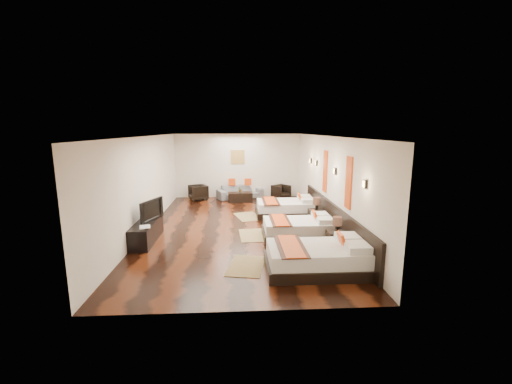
{
  "coord_description": "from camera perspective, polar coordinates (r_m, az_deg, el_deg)",
  "views": [
    {
      "loc": [
        -0.02,
        -9.79,
        3.01
      ],
      "look_at": [
        0.54,
        0.12,
        1.1
      ],
      "focal_mm": 23.05,
      "sensor_mm": 36.0,
      "label": 1
    }
  ],
  "objects": [
    {
      "name": "sofa",
      "position": [
        14.5,
        -2.79,
        0.06
      ],
      "size": [
        2.12,
        1.42,
        0.58
      ],
      "primitive_type": "imported",
      "rotation": [
        0.0,
        0.0,
        0.36
      ],
      "color": "slate",
      "rests_on": "floor"
    },
    {
      "name": "table_plant",
      "position": [
        13.76,
        -2.73,
        0.49
      ],
      "size": [
        0.28,
        0.26,
        0.25
      ],
      "primitive_type": "imported",
      "rotation": [
        0.0,
        0.0,
        0.34
      ],
      "color": "#26571D",
      "rests_on": "coffee_table"
    },
    {
      "name": "jute_mat_mid",
      "position": [
        9.52,
        -0.52,
        -7.5
      ],
      "size": [
        0.82,
        1.24,
        0.01
      ],
      "primitive_type": "cube",
      "rotation": [
        0.0,
        0.0,
        0.06
      ],
      "color": "olive",
      "rests_on": "floor"
    },
    {
      "name": "ceiling",
      "position": [
        9.79,
        -3.18,
        9.65
      ],
      "size": [
        5.5,
        9.5,
        0.01
      ],
      "primitive_type": "cube",
      "color": "white",
      "rests_on": "floor"
    },
    {
      "name": "sconce_mid",
      "position": [
        9.46,
        13.53,
        3.55
      ],
      "size": [
        0.07,
        0.12,
        0.18
      ],
      "color": "black",
      "rests_on": "right_wall"
    },
    {
      "name": "orange_panel_b",
      "position": [
        10.54,
        11.92,
        3.52
      ],
      "size": [
        0.04,
        0.4,
        1.3
      ],
      "primitive_type": "cube",
      "color": "#D86014",
      "rests_on": "right_wall"
    },
    {
      "name": "bed_near",
      "position": [
        7.33,
        10.76,
        -11.13
      ],
      "size": [
        2.2,
        1.38,
        0.84
      ],
      "color": "black",
      "rests_on": "floor"
    },
    {
      "name": "jute_mat_near",
      "position": [
        7.52,
        -1.7,
        -12.65
      ],
      "size": [
        0.96,
        1.32,
        0.01
      ],
      "primitive_type": "cube",
      "rotation": [
        0.0,
        0.0,
        -0.19
      ],
      "color": "olive",
      "rests_on": "floor"
    },
    {
      "name": "tv_console",
      "position": [
        9.45,
        -18.44,
        -6.5
      ],
      "size": [
        0.5,
        1.8,
        0.55
      ],
      "primitive_type": "cube",
      "color": "black",
      "rests_on": "floor"
    },
    {
      "name": "figurine",
      "position": [
        9.97,
        -17.59,
        -2.99
      ],
      "size": [
        0.39,
        0.39,
        0.31
      ],
      "primitive_type": "imported",
      "rotation": [
        0.0,
        0.0,
        -0.38
      ],
      "color": "brown",
      "rests_on": "tv_console"
    },
    {
      "name": "sconce_far",
      "position": [
        11.57,
        10.41,
        4.97
      ],
      "size": [
        0.07,
        0.12,
        0.18
      ],
      "color": "black",
      "rests_on": "right_wall"
    },
    {
      "name": "left_wall",
      "position": [
        10.29,
        -18.61,
        1.32
      ],
      "size": [
        0.01,
        9.5,
        2.8
      ],
      "primitive_type": "cube",
      "color": "silver",
      "rests_on": "floor"
    },
    {
      "name": "coffee_table",
      "position": [
        13.77,
        -2.76,
        -0.89
      ],
      "size": [
        1.03,
        0.56,
        0.4
      ],
      "primitive_type": "cube",
      "rotation": [
        0.0,
        0.0,
        0.06
      ],
      "color": "black",
      "rests_on": "floor"
    },
    {
      "name": "headboard_panel",
      "position": [
        9.74,
        13.19,
        -4.64
      ],
      "size": [
        0.08,
        6.6,
        0.9
      ],
      "primitive_type": "cube",
      "color": "black",
      "rests_on": "floor"
    },
    {
      "name": "floor",
      "position": [
        10.24,
        -3.02,
        -6.21
      ],
      "size": [
        5.5,
        9.5,
        0.01
      ],
      "primitive_type": "cube",
      "color": "black",
      "rests_on": "ground"
    },
    {
      "name": "nightstand_a",
      "position": [
        8.57,
        13.77,
        -7.84
      ],
      "size": [
        0.44,
        0.44,
        0.87
      ],
      "color": "black",
      "rests_on": "floor"
    },
    {
      "name": "tv",
      "position": [
        9.42,
        -18.13,
        -2.96
      ],
      "size": [
        0.46,
        1.0,
        0.58
      ],
      "primitive_type": "imported",
      "rotation": [
        0.0,
        0.0,
        1.23
      ],
      "color": "black",
      "rests_on": "tv_console"
    },
    {
      "name": "jute_mat_far",
      "position": [
        11.48,
        -1.44,
        -4.27
      ],
      "size": [
        1.05,
        1.36,
        0.01
      ],
      "primitive_type": "cube",
      "rotation": [
        0.0,
        0.0,
        0.27
      ],
      "color": "olive",
      "rests_on": "floor"
    },
    {
      "name": "bed_far",
      "position": [
        11.65,
        5.32,
        -2.75
      ],
      "size": [
        2.08,
        1.31,
        0.79
      ],
      "color": "black",
      "rests_on": "floor"
    },
    {
      "name": "right_wall",
      "position": [
        10.3,
        12.39,
        1.65
      ],
      "size": [
        0.01,
        9.5,
        2.8
      ],
      "primitive_type": "cube",
      "color": "silver",
      "rests_on": "floor"
    },
    {
      "name": "orange_panel_a",
      "position": [
        8.46,
        15.77,
        1.57
      ],
      "size": [
        0.04,
        0.4,
        1.3
      ],
      "primitive_type": "cube",
      "color": "#D86014",
      "rests_on": "right_wall"
    },
    {
      "name": "gold_artwork",
      "position": [
        14.57,
        -3.19,
        6.12
      ],
      "size": [
        0.6,
        0.04,
        0.6
      ],
      "primitive_type": "cube",
      "color": "#AD873F",
      "rests_on": "back_wall"
    },
    {
      "name": "sconce_near",
      "position": [
        7.41,
        18.38,
        1.32
      ],
      "size": [
        0.07,
        0.12,
        0.18
      ],
      "color": "black",
      "rests_on": "right_wall"
    },
    {
      "name": "book",
      "position": [
        8.81,
        -19.57,
        -5.86
      ],
      "size": [
        0.34,
        0.4,
        0.03
      ],
      "primitive_type": "imported",
      "rotation": [
        0.0,
        0.0,
        0.28
      ],
      "color": "black",
      "rests_on": "tv_console"
    },
    {
      "name": "armchair_left",
      "position": [
        14.31,
        -10.01,
        -0.07
      ],
      "size": [
        0.95,
        0.94,
        0.65
      ],
      "primitive_type": "imported",
      "rotation": [
        0.0,
        0.0,
        -1.14
      ],
      "color": "black",
      "rests_on": "floor"
    },
    {
      "name": "armchair_right",
      "position": [
        14.48,
        4.38,
        0.07
      ],
      "size": [
        0.91,
        0.91,
        0.6
      ],
      "primitive_type": "imported",
      "rotation": [
        0.0,
        0.0,
        0.66
      ],
      "color": "black",
      "rests_on": "floor"
    },
    {
      "name": "bed_mid",
      "position": [
        9.37,
        7.48,
        -6.26
      ],
      "size": [
        1.99,
        1.25,
        0.76
      ],
      "color": "black",
      "rests_on": "floor"
    },
    {
      "name": "sconce_lounge",
      "position": [
        12.45,
        9.44,
        5.4
      ],
      "size": [
        0.07,
        0.12,
        0.18
      ],
      "color": "black",
      "rests_on": "right_wall"
    },
    {
      "name": "nightstand_b",
      "position": [
        10.55,
        10.4,
        -4.07
      ],
      "size": [
        0.46,
        0.46,
        0.91
      ],
      "color": "black",
      "rests_on": "floor"
    },
    {
      "name": "back_wall",
      "position": [
        14.63,
        -3.17,
        4.56
      ],
      "size": [
        5.5,
        0.01,
        2.8
      ],
      "primitive_type": "cube",
      "color": "silver",
      "rests_on": "floor"
    }
  ]
}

